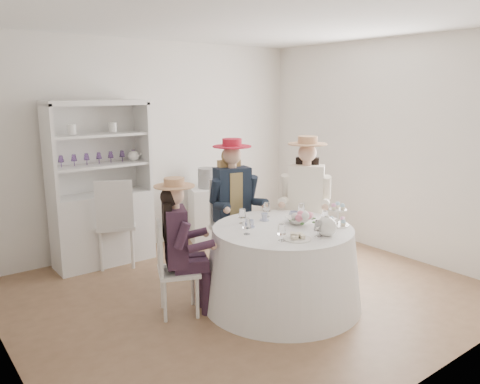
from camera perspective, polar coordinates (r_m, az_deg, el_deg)
ground at (r=5.02m, az=0.71°, el=-12.00°), size 4.50×4.50×0.00m
ceiling at (r=4.62m, az=0.80°, el=20.20°), size 4.50×4.50×0.00m
wall_back at (r=6.31m, az=-10.61°, el=5.56°), size 4.50×0.00×4.50m
wall_front at (r=3.33m, az=22.59°, el=-1.02°), size 4.50×0.00×4.50m
wall_right at (r=6.27m, az=17.21°, el=5.18°), size 0.00×4.50×4.50m
tea_table at (r=4.64m, az=5.14°, el=-8.95°), size 1.55×1.55×0.78m
hutch at (r=5.84m, az=-16.51°, el=-1.78°), size 1.31×0.82×1.96m
side_table at (r=6.50m, az=-3.86°, el=-2.76°), size 0.63×0.63×0.76m
hatbox at (r=6.39m, az=-3.93°, el=1.72°), size 0.33×0.33×0.27m
guest_left at (r=4.34m, az=-7.53°, el=-5.67°), size 0.55×0.50×1.30m
guest_mid at (r=5.32m, az=-0.85°, el=-0.67°), size 0.58×0.61×1.54m
guest_right at (r=5.43m, az=8.02°, el=-0.43°), size 0.67×0.65×1.56m
spare_chair at (r=5.68m, az=-14.93°, el=-3.35°), size 0.58×0.58×1.07m
teacup_a at (r=4.50m, az=1.24°, el=-3.93°), size 0.10×0.10×0.06m
teacup_b at (r=4.73m, az=3.00°, el=-3.09°), size 0.08×0.08×0.07m
teacup_c at (r=4.79m, az=6.59°, el=-2.92°), size 0.13×0.13×0.08m
flower_bowl at (r=4.65m, az=7.03°, el=-3.52°), size 0.29×0.29×0.06m
flower_arrangement at (r=4.57m, az=7.84°, el=-2.94°), size 0.20×0.20×0.08m
table_teapot at (r=4.31m, az=10.49°, el=-4.15°), size 0.26×0.19×0.20m
sandwich_plate at (r=4.17m, az=6.98°, el=-5.55°), size 0.25×0.25×0.06m
cupcake_stand at (r=4.64m, az=11.79°, el=-3.04°), size 0.23×0.23×0.22m
stemware_set at (r=4.50m, az=5.25°, el=-3.40°), size 0.88×0.88×0.15m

